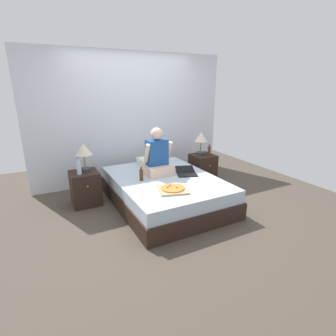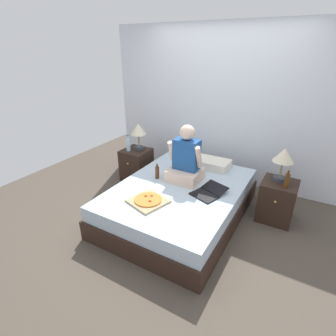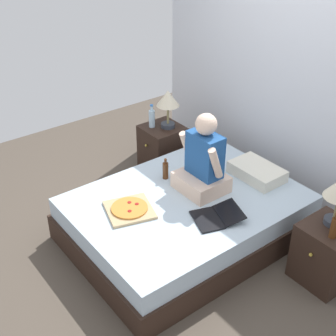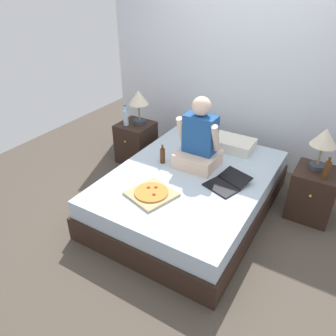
{
  "view_description": "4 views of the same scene",
  "coord_description": "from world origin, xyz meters",
  "px_view_note": "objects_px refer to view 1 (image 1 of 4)",
  "views": [
    {
      "loc": [
        -1.82,
        -3.57,
        1.9
      ],
      "look_at": [
        -0.03,
        -0.17,
        0.67
      ],
      "focal_mm": 28.0,
      "sensor_mm": 36.0,
      "label": 1
    },
    {
      "loc": [
        1.4,
        -2.73,
        2.16
      ],
      "look_at": [
        -0.1,
        -0.15,
        0.76
      ],
      "focal_mm": 28.0,
      "sensor_mm": 36.0,
      "label": 2
    },
    {
      "loc": [
        2.74,
        -2.31,
        2.96
      ],
      "look_at": [
        -0.1,
        -0.14,
        0.78
      ],
      "focal_mm": 50.0,
      "sensor_mm": 36.0,
      "label": 3
    },
    {
      "loc": [
        1.32,
        -2.65,
        2.32
      ],
      "look_at": [
        -0.14,
        -0.24,
        0.61
      ],
      "focal_mm": 35.0,
      "sensor_mm": 36.0,
      "label": 4
    }
  ],
  "objects_px": {
    "nightstand_right": "(203,168)",
    "pizza_box": "(173,189)",
    "lamp_on_right_nightstand": "(201,138)",
    "beer_bottle_on_bed": "(141,175)",
    "nightstand_left": "(85,188)",
    "bed": "(165,191)",
    "beer_bottle": "(209,151)",
    "person_seated": "(157,157)",
    "water_bottle": "(79,168)",
    "laptop": "(186,173)",
    "lamp_on_left_nightstand": "(84,151)"
  },
  "relations": [
    {
      "from": "water_bottle",
      "to": "beer_bottle_on_bed",
      "type": "bearing_deg",
      "value": -27.78
    },
    {
      "from": "lamp_on_right_nightstand",
      "to": "beer_bottle_on_bed",
      "type": "xyz_separation_m",
      "value": [
        -1.52,
        -0.59,
        -0.33
      ]
    },
    {
      "from": "water_bottle",
      "to": "pizza_box",
      "type": "distance_m",
      "value": 1.52
    },
    {
      "from": "lamp_on_left_nightstand",
      "to": "person_seated",
      "type": "relative_size",
      "value": 0.58
    },
    {
      "from": "water_bottle",
      "to": "beer_bottle",
      "type": "distance_m",
      "value": 2.47
    },
    {
      "from": "pizza_box",
      "to": "lamp_on_left_nightstand",
      "type": "bearing_deg",
      "value": 129.65
    },
    {
      "from": "bed",
      "to": "beer_bottle",
      "type": "height_order",
      "value": "beer_bottle"
    },
    {
      "from": "pizza_box",
      "to": "lamp_on_right_nightstand",
      "type": "bearing_deg",
      "value": 42.52
    },
    {
      "from": "bed",
      "to": "lamp_on_right_nightstand",
      "type": "xyz_separation_m",
      "value": [
        1.13,
        0.64,
        0.66
      ]
    },
    {
      "from": "water_bottle",
      "to": "lamp_on_right_nightstand",
      "type": "height_order",
      "value": "lamp_on_right_nightstand"
    },
    {
      "from": "person_seated",
      "to": "nightstand_right",
      "type": "bearing_deg",
      "value": 17.35
    },
    {
      "from": "lamp_on_left_nightstand",
      "to": "beer_bottle",
      "type": "xyz_separation_m",
      "value": [
        2.35,
        -0.15,
        -0.23
      ]
    },
    {
      "from": "nightstand_left",
      "to": "water_bottle",
      "type": "xyz_separation_m",
      "value": [
        -0.08,
        -0.09,
        0.39
      ]
    },
    {
      "from": "nightstand_right",
      "to": "beer_bottle_on_bed",
      "type": "relative_size",
      "value": 2.51
    },
    {
      "from": "bed",
      "to": "water_bottle",
      "type": "relative_size",
      "value": 7.73
    },
    {
      "from": "nightstand_left",
      "to": "person_seated",
      "type": "distance_m",
      "value": 1.28
    },
    {
      "from": "bed",
      "to": "lamp_on_left_nightstand",
      "type": "height_order",
      "value": "lamp_on_left_nightstand"
    },
    {
      "from": "bed",
      "to": "nightstand_left",
      "type": "relative_size",
      "value": 3.85
    },
    {
      "from": "nightstand_left",
      "to": "pizza_box",
      "type": "distance_m",
      "value": 1.53
    },
    {
      "from": "beer_bottle",
      "to": "laptop",
      "type": "xyz_separation_m",
      "value": [
        -0.83,
        -0.5,
        -0.17
      ]
    },
    {
      "from": "lamp_on_left_nightstand",
      "to": "beer_bottle_on_bed",
      "type": "relative_size",
      "value": 2.05
    },
    {
      "from": "nightstand_left",
      "to": "beer_bottle_on_bed",
      "type": "height_order",
      "value": "beer_bottle_on_bed"
    },
    {
      "from": "bed",
      "to": "nightstand_left",
      "type": "xyz_separation_m",
      "value": [
        -1.16,
        0.59,
        0.05
      ]
    },
    {
      "from": "beer_bottle",
      "to": "person_seated",
      "type": "height_order",
      "value": "person_seated"
    },
    {
      "from": "nightstand_right",
      "to": "pizza_box",
      "type": "distance_m",
      "value": 1.74
    },
    {
      "from": "lamp_on_left_nightstand",
      "to": "pizza_box",
      "type": "distance_m",
      "value": 1.58
    },
    {
      "from": "water_bottle",
      "to": "lamp_on_right_nightstand",
      "type": "xyz_separation_m",
      "value": [
        2.37,
        0.14,
        0.22
      ]
    },
    {
      "from": "water_bottle",
      "to": "beer_bottle_on_bed",
      "type": "xyz_separation_m",
      "value": [
        0.85,
        -0.45,
        -0.12
      ]
    },
    {
      "from": "water_bottle",
      "to": "lamp_on_right_nightstand",
      "type": "distance_m",
      "value": 2.39
    },
    {
      "from": "laptop",
      "to": "beer_bottle_on_bed",
      "type": "distance_m",
      "value": 0.8
    },
    {
      "from": "nightstand_right",
      "to": "lamp_on_left_nightstand",
      "type": "bearing_deg",
      "value": 178.74
    },
    {
      "from": "water_bottle",
      "to": "person_seated",
      "type": "bearing_deg",
      "value": -13.07
    },
    {
      "from": "nightstand_left",
      "to": "beer_bottle_on_bed",
      "type": "distance_m",
      "value": 0.98
    },
    {
      "from": "nightstand_left",
      "to": "laptop",
      "type": "bearing_deg",
      "value": -21.02
    },
    {
      "from": "laptop",
      "to": "lamp_on_left_nightstand",
      "type": "bearing_deg",
      "value": 156.86
    },
    {
      "from": "bed",
      "to": "water_bottle",
      "type": "distance_m",
      "value": 1.41
    },
    {
      "from": "lamp_on_left_nightstand",
      "to": "person_seated",
      "type": "bearing_deg",
      "value": -21.09
    },
    {
      "from": "bed",
      "to": "person_seated",
      "type": "xyz_separation_m",
      "value": [
        -0.03,
        0.22,
        0.52
      ]
    },
    {
      "from": "bed",
      "to": "pizza_box",
      "type": "height_order",
      "value": "pizza_box"
    },
    {
      "from": "beer_bottle",
      "to": "beer_bottle_on_bed",
      "type": "xyz_separation_m",
      "value": [
        -1.62,
        -0.44,
        -0.1
      ]
    },
    {
      "from": "nightstand_left",
      "to": "nightstand_right",
      "type": "height_order",
      "value": "same"
    },
    {
      "from": "lamp_on_right_nightstand",
      "to": "beer_bottle_on_bed",
      "type": "bearing_deg",
      "value": -158.81
    },
    {
      "from": "bed",
      "to": "person_seated",
      "type": "bearing_deg",
      "value": 97.42
    },
    {
      "from": "nightstand_right",
      "to": "beer_bottle",
      "type": "xyz_separation_m",
      "value": [
        0.07,
        -0.1,
        0.37
      ]
    },
    {
      "from": "nightstand_left",
      "to": "water_bottle",
      "type": "height_order",
      "value": "water_bottle"
    },
    {
      "from": "nightstand_right",
      "to": "beer_bottle_on_bed",
      "type": "distance_m",
      "value": 1.66
    },
    {
      "from": "lamp_on_left_nightstand",
      "to": "lamp_on_right_nightstand",
      "type": "bearing_deg",
      "value": 0.0
    },
    {
      "from": "water_bottle",
      "to": "person_seated",
      "type": "xyz_separation_m",
      "value": [
        1.21,
        -0.28,
        0.08
      ]
    },
    {
      "from": "nightstand_left",
      "to": "bed",
      "type": "bearing_deg",
      "value": -26.82
    },
    {
      "from": "lamp_on_right_nightstand",
      "to": "pizza_box",
      "type": "bearing_deg",
      "value": -137.48
    }
  ]
}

